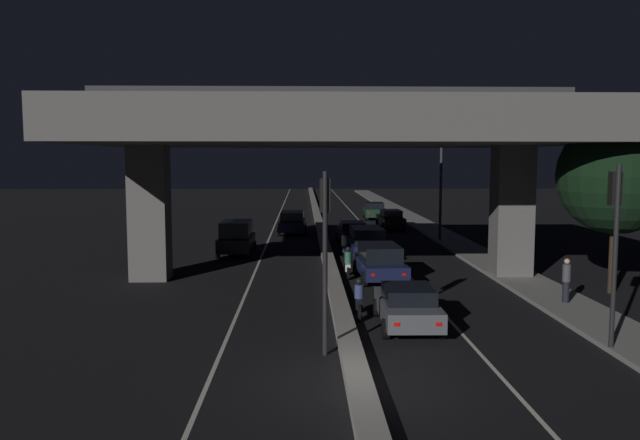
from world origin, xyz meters
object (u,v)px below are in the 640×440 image
object	(u,v)px
traffic_light_right_of_median	(615,226)
car_dark_blue_second	(380,261)
car_dark_blue_third	(367,242)
motorcycle_black_filtering_near	(359,300)
motorcycle_blue_filtering_far	(344,247)
pedestrian_on_sidewalk	(566,280)
car_black_fifth	(391,219)
car_dark_green_sixth	(374,210)
car_dark_blue_second_oncoming	(292,222)
motorcycle_white_filtering_mid	(348,264)
car_grey_lead	(407,305)
car_black_fourth	(352,233)
traffic_light_left_of_median	(325,231)
street_lamp	(436,168)
car_black_lead_oncoming	(236,237)

from	to	relation	value
traffic_light_right_of_median	car_dark_blue_second	world-z (taller)	traffic_light_right_of_median
car_dark_blue_third	motorcycle_black_filtering_near	distance (m)	12.76
motorcycle_blue_filtering_far	pedestrian_on_sidewalk	xyz separation A→B (m)	(7.60, -11.66, 0.36)
car_black_fifth	car_dark_green_sixth	bearing A→B (deg)	0.88
car_black_fifth	pedestrian_on_sidewalk	distance (m)	26.08
car_dark_blue_second	car_dark_blue_second_oncoming	world-z (taller)	car_dark_blue_second_oncoming
motorcycle_white_filtering_mid	car_dark_green_sixth	bearing A→B (deg)	-4.77
car_black_fifth	car_dark_blue_second_oncoming	world-z (taller)	car_dark_blue_second_oncoming
car_grey_lead	car_black_fourth	xyz separation A→B (m)	(-0.27, 19.75, 0.05)
car_black_fourth	car_black_fifth	size ratio (longest dim) A/B	0.94
car_black_fourth	car_dark_green_sixth	world-z (taller)	car_dark_green_sixth
motorcycle_blue_filtering_far	car_black_fourth	bearing A→B (deg)	-11.22
traffic_light_left_of_median	street_lamp	size ratio (longest dim) A/B	0.62
car_dark_green_sixth	car_black_lead_oncoming	size ratio (longest dim) A/B	1.14
car_dark_blue_second	car_black_fifth	xyz separation A→B (m)	(3.39, 20.53, -0.05)
street_lamp	pedestrian_on_sidewalk	xyz separation A→B (m)	(1.17, -17.97, -3.94)
car_black_lead_oncoming	traffic_light_right_of_median	bearing A→B (deg)	34.86
street_lamp	car_black_fourth	bearing A→B (deg)	-170.21
car_dark_blue_third	car_black_lead_oncoming	xyz separation A→B (m)	(-7.40, 1.66, 0.10)
car_dark_blue_third	pedestrian_on_sidewalk	distance (m)	12.98
car_dark_blue_third	car_dark_green_sixth	distance (m)	23.14
car_black_fifth	car_dark_green_sixth	size ratio (longest dim) A/B	1.05
pedestrian_on_sidewalk	traffic_light_left_of_median	bearing A→B (deg)	-149.43
car_grey_lead	car_dark_blue_third	xyz separation A→B (m)	(0.10, 14.05, 0.20)
traffic_light_right_of_median	motorcycle_white_filtering_mid	xyz separation A→B (m)	(-6.76, 11.50, -3.05)
motorcycle_black_filtering_near	car_black_fourth	bearing A→B (deg)	-0.00
car_black_lead_oncoming	car_dark_blue_third	bearing A→B (deg)	77.63
car_dark_blue_second_oncoming	car_dark_green_sixth	bearing A→B (deg)	147.97
car_dark_blue_third	car_black_lead_oncoming	size ratio (longest dim) A/B	1.03
traffic_light_right_of_median	car_dark_blue_third	distance (m)	17.84
motorcycle_blue_filtering_far	car_dark_blue_second_oncoming	bearing A→B (deg)	13.17
car_black_fifth	motorcycle_blue_filtering_far	bearing A→B (deg)	160.70
car_black_fifth	pedestrian_on_sidewalk	xyz separation A→B (m)	(3.00, -25.90, 0.20)
car_dark_blue_third	traffic_light_left_of_median	bearing A→B (deg)	168.81
car_dark_blue_second_oncoming	pedestrian_on_sidewalk	size ratio (longest dim) A/B	2.55
car_dark_blue_third	motorcycle_black_filtering_near	world-z (taller)	car_dark_blue_third
car_black_lead_oncoming	car_dark_green_sixth	bearing A→B (deg)	154.16
traffic_light_left_of_median	car_dark_blue_third	distance (m)	17.26
traffic_light_left_of_median	pedestrian_on_sidewalk	bearing A→B (deg)	30.57
car_dark_blue_third	car_black_fourth	world-z (taller)	car_dark_blue_third
car_grey_lead	street_lamp	bearing A→B (deg)	-13.49
car_black_fifth	pedestrian_on_sidewalk	size ratio (longest dim) A/B	2.89
car_black_fourth	car_black_lead_oncoming	bearing A→B (deg)	118.13
traffic_light_left_of_median	motorcycle_white_filtering_mid	world-z (taller)	traffic_light_left_of_median
traffic_light_left_of_median	car_dark_blue_second	world-z (taller)	traffic_light_left_of_median
car_black_fifth	motorcycle_black_filtering_near	world-z (taller)	car_black_fifth
car_black_lead_oncoming	car_dark_blue_second_oncoming	bearing A→B (deg)	163.42
car_dark_blue_third	street_lamp	bearing A→B (deg)	-39.29
traffic_light_left_of_median	car_black_fifth	size ratio (longest dim) A/B	1.08
car_black_fifth	motorcycle_white_filtering_mid	distance (m)	20.47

